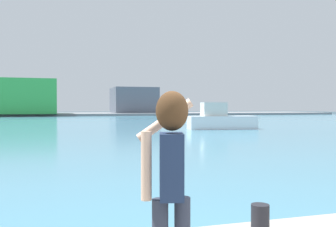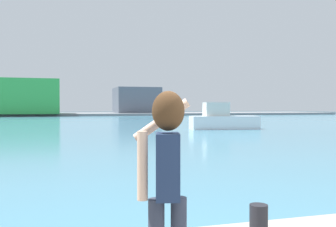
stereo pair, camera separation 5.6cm
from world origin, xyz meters
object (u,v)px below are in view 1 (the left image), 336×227
at_px(person_photographer, 170,170).
at_px(boat_moored, 220,120).
at_px(warehouse_left, 15,97).
at_px(harbor_bollard, 260,219).
at_px(warehouse_right, 134,100).

relative_size(person_photographer, boat_moored, 0.27).
bearing_deg(warehouse_left, harbor_bollard, -82.61).
bearing_deg(warehouse_right, person_photographer, -101.29).
bearing_deg(warehouse_left, person_photographer, -83.69).
height_order(harbor_bollard, warehouse_left, warehouse_left).
xyz_separation_m(person_photographer, warehouse_left, (-9.61, 86.84, 2.78)).
distance_m(person_photographer, harbor_bollard, 2.06).
xyz_separation_m(boat_moored, warehouse_right, (4.69, 63.46, 2.86)).
bearing_deg(boat_moored, harbor_bollard, -105.98).
distance_m(harbor_bollard, warehouse_left, 86.55).
bearing_deg(boat_moored, person_photographer, -107.68).
height_order(person_photographer, harbor_bollard, person_photographer).
relative_size(person_photographer, warehouse_left, 0.10).
height_order(boat_moored, warehouse_right, warehouse_right).
height_order(harbor_bollard, warehouse_right, warehouse_right).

